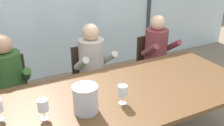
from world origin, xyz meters
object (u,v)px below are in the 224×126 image
(chair_near_curtain, at_px, (11,90))
(wine_glass_center_pour, at_px, (43,106))
(chair_left_of_center, at_px, (90,75))
(chair_center, at_px, (153,61))
(wine_glass_by_left_taster, at_px, (123,91))
(dining_table, at_px, (128,96))
(ice_bucket_primary, at_px, (86,99))
(person_olive_shirt, at_px, (9,83))
(person_maroon_top, at_px, (159,53))
(person_beige_jumper, at_px, (94,66))

(chair_near_curtain, height_order, wine_glass_center_pour, wine_glass_center_pour)
(chair_near_curtain, distance_m, wine_glass_center_pour, 1.16)
(chair_left_of_center, bearing_deg, chair_center, 1.92)
(chair_left_of_center, height_order, chair_center, same)
(wine_glass_by_left_taster, bearing_deg, dining_table, 46.41)
(chair_near_curtain, distance_m, ice_bucket_primary, 1.30)
(chair_near_curtain, distance_m, chair_center, 1.96)
(person_olive_shirt, height_order, wine_glass_by_left_taster, person_olive_shirt)
(wine_glass_center_pour, bearing_deg, person_maroon_top, 27.19)
(person_maroon_top, bearing_deg, dining_table, -139.36)
(ice_bucket_primary, distance_m, wine_glass_by_left_taster, 0.33)
(person_beige_jumper, distance_m, ice_bucket_primary, 1.11)
(person_maroon_top, distance_m, ice_bucket_primary, 1.78)
(chair_center, distance_m, wine_glass_by_left_taster, 1.65)
(chair_left_of_center, relative_size, person_olive_shirt, 0.74)
(person_maroon_top, bearing_deg, person_olive_shirt, -179.80)
(dining_table, xyz_separation_m, person_olive_shirt, (-0.99, 0.84, -0.01))
(chair_near_curtain, relative_size, person_olive_shirt, 0.74)
(chair_left_of_center, distance_m, wine_glass_by_left_taster, 1.19)
(person_beige_jumper, xyz_separation_m, person_maroon_top, (0.99, -0.00, 0.00))
(chair_center, bearing_deg, wine_glass_center_pour, -153.26)
(person_olive_shirt, distance_m, ice_bucket_primary, 1.12)
(person_beige_jumper, bearing_deg, chair_center, 3.33)
(wine_glass_center_pour, bearing_deg, wine_glass_by_left_taster, -7.06)
(ice_bucket_primary, bearing_deg, person_maroon_top, 33.61)
(chair_left_of_center, relative_size, chair_center, 1.00)
(ice_bucket_primary, bearing_deg, chair_center, 36.94)
(chair_near_curtain, height_order, wine_glass_by_left_taster, wine_glass_by_left_taster)
(ice_bucket_primary, bearing_deg, wine_glass_center_pour, 171.04)
(chair_center, xyz_separation_m, person_beige_jumper, (-0.98, -0.12, 0.17))
(person_maroon_top, xyz_separation_m, wine_glass_center_pour, (-1.81, -0.93, 0.20))
(dining_table, distance_m, wine_glass_by_left_taster, 0.29)
(chair_left_of_center, distance_m, wine_glass_center_pour, 1.37)
(ice_bucket_primary, xyz_separation_m, wine_glass_by_left_taster, (0.33, -0.03, -0.00))
(ice_bucket_primary, bearing_deg, person_olive_shirt, 117.39)
(wine_glass_center_pour, bearing_deg, ice_bucket_primary, -8.96)
(dining_table, xyz_separation_m, ice_bucket_primary, (-0.49, -0.14, 0.19))
(chair_center, xyz_separation_m, person_maroon_top, (0.01, -0.12, 0.17))
(chair_left_of_center, relative_size, person_beige_jumper, 0.74)
(ice_bucket_primary, bearing_deg, person_beige_jumper, 63.59)
(chair_center, height_order, wine_glass_by_left_taster, wine_glass_by_left_taster)
(chair_near_curtain, relative_size, person_beige_jumper, 0.74)
(wine_glass_by_left_taster, bearing_deg, wine_glass_center_pour, 172.94)
(person_olive_shirt, relative_size, ice_bucket_primary, 5.13)
(person_beige_jumper, relative_size, wine_glass_by_left_taster, 6.98)
(person_olive_shirt, distance_m, wine_glass_by_left_taster, 1.32)
(chair_center, relative_size, person_olive_shirt, 0.74)
(person_olive_shirt, bearing_deg, chair_center, 6.52)
(dining_table, bearing_deg, person_olive_shirt, 139.70)
(person_olive_shirt, relative_size, person_beige_jumper, 1.00)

